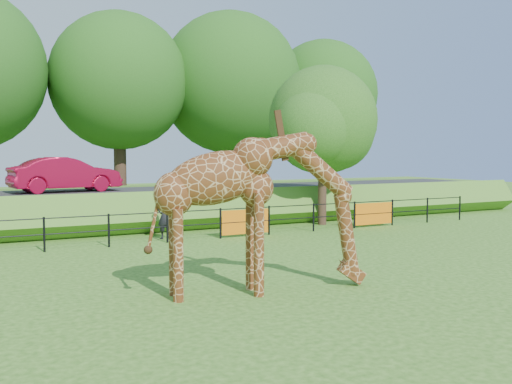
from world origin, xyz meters
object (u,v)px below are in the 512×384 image
at_px(giraffe, 261,212).
at_px(visitor, 165,216).
at_px(tree_east, 324,125).
at_px(car_red, 65,175).

relative_size(giraffe, visitor, 3.09).
bearing_deg(tree_east, car_red, 153.55).
relative_size(giraffe, tree_east, 0.74).
bearing_deg(giraffe, car_red, 108.59).
xyz_separation_m(car_red, tree_east, (9.85, -4.90, 2.12)).
height_order(visitor, tree_east, tree_east).
xyz_separation_m(giraffe, visitor, (0.66, 8.51, -0.98)).
bearing_deg(car_red, tree_east, -124.82).
bearing_deg(tree_east, giraffe, -130.97).
bearing_deg(car_red, visitor, -164.79).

